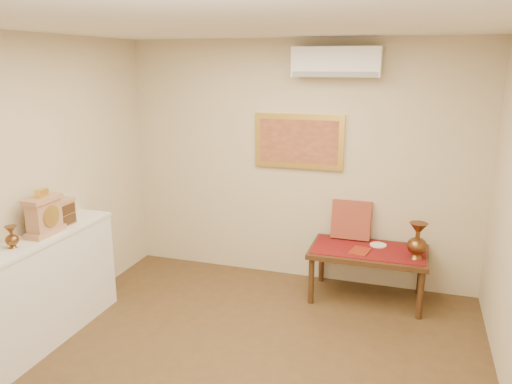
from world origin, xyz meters
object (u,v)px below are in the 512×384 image
at_px(wooden_chest, 62,212).
at_px(low_table, 368,256).
at_px(brass_urn_tall, 418,237).
at_px(mantel_clock, 44,215).
at_px(display_ledge, 30,297).

xyz_separation_m(wooden_chest, low_table, (2.68, 1.36, -0.62)).
bearing_deg(low_table, brass_urn_tall, -12.70).
height_order(brass_urn_tall, wooden_chest, wooden_chest).
distance_m(mantel_clock, low_table, 3.18).
distance_m(brass_urn_tall, mantel_clock, 3.49).
relative_size(display_ledge, mantel_clock, 4.93).
relative_size(brass_urn_tall, mantel_clock, 1.09).
distance_m(brass_urn_tall, display_ledge, 3.62).
bearing_deg(wooden_chest, mantel_clock, -83.64).
relative_size(display_ledge, low_table, 1.68).
relative_size(brass_urn_tall, display_ledge, 0.22).
relative_size(mantel_clock, low_table, 0.34).
bearing_deg(wooden_chest, display_ledge, -89.40).
relative_size(display_ledge, wooden_chest, 8.28).
height_order(brass_urn_tall, display_ledge, brass_urn_tall).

